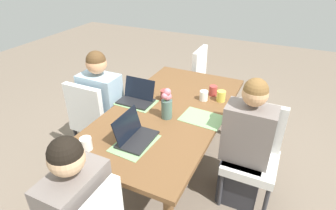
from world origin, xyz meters
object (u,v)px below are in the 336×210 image
object	(u,v)px
person_far_left_mid	(245,150)
laptop_near_left_near	(137,97)
chair_far_left_mid	(254,150)
coffee_mug_near_right	(213,91)
dining_table	(168,117)
chair_head_left_right_near	(207,79)
person_near_left_near	(103,112)
laptop_head_right_left_far	(134,135)
coffee_mug_centre_right	(221,96)
coffee_mug_centre_left	(86,144)
chair_near_left_near	(94,117)
coffee_mug_far_left	(204,96)
flower_vase	(167,104)
coffee_mug_near_left	(165,95)

from	to	relation	value
person_far_left_mid	laptop_near_left_near	world-z (taller)	person_far_left_mid
chair_far_left_mid	coffee_mug_near_right	world-z (taller)	chair_far_left_mid
person_far_left_mid	coffee_mug_near_right	bearing A→B (deg)	-136.08
dining_table	chair_head_left_right_near	world-z (taller)	chair_head_left_right_near
person_near_left_near	coffee_mug_near_right	world-z (taller)	person_near_left_near
chair_head_left_right_near	laptop_head_right_left_far	size ratio (longest dim) A/B	2.81
laptop_head_right_left_far	coffee_mug_centre_right	size ratio (longest dim) A/B	3.08
dining_table	person_near_left_near	bearing A→B (deg)	-88.35
coffee_mug_centre_left	laptop_near_left_near	bearing A→B (deg)	-177.07
chair_near_left_near	chair_head_left_right_near	distance (m)	1.60
laptop_near_left_near	laptop_head_right_left_far	xyz separation A→B (m)	(0.54, 0.30, 0.00)
person_far_left_mid	coffee_mug_far_left	size ratio (longest dim) A/B	12.54
chair_head_left_right_near	dining_table	bearing A→B (deg)	1.89
chair_near_left_near	coffee_mug_near_right	distance (m)	1.25
coffee_mug_centre_right	coffee_mug_far_left	world-z (taller)	coffee_mug_centre_right
laptop_near_left_near	flower_vase	bearing A→B (deg)	70.20
coffee_mug_near_left	coffee_mug_far_left	distance (m)	0.38
laptop_head_right_left_far	coffee_mug_centre_right	distance (m)	0.99
chair_near_left_near	person_far_left_mid	distance (m)	1.54
chair_head_left_right_near	coffee_mug_far_left	size ratio (longest dim) A/B	9.44
laptop_head_right_left_far	coffee_mug_centre_left	world-z (taller)	laptop_head_right_left_far
chair_far_left_mid	coffee_mug_near_right	bearing A→B (deg)	-127.63
coffee_mug_near_left	flower_vase	bearing A→B (deg)	28.88
person_far_left_mid	coffee_mug_centre_left	size ratio (longest dim) A/B	12.37
person_near_left_near	laptop_head_right_left_far	size ratio (longest dim) A/B	3.73
laptop_near_left_near	coffee_mug_near_left	world-z (taller)	laptop_near_left_near
chair_far_left_mid	flower_vase	size ratio (longest dim) A/B	3.19
chair_far_left_mid	coffee_mug_near_left	world-z (taller)	chair_far_left_mid
chair_head_left_right_near	laptop_near_left_near	world-z (taller)	laptop_near_left_near
person_near_left_near	person_far_left_mid	bearing A→B (deg)	90.34
flower_vase	coffee_mug_far_left	world-z (taller)	flower_vase
chair_head_left_right_near	coffee_mug_centre_right	size ratio (longest dim) A/B	8.66
flower_vase	coffee_mug_centre_right	xyz separation A→B (m)	(-0.49, 0.34, -0.08)
coffee_mug_far_left	flower_vase	bearing A→B (deg)	-22.81
person_far_left_mid	dining_table	bearing A→B (deg)	-90.98
flower_vase	coffee_mug_near_left	world-z (taller)	flower_vase
coffee_mug_near_right	coffee_mug_far_left	world-z (taller)	coffee_mug_near_right
dining_table	coffee_mug_centre_left	xyz separation A→B (m)	(0.77, -0.30, 0.13)
chair_far_left_mid	laptop_near_left_near	world-z (taller)	laptop_near_left_near
chair_far_left_mid	laptop_near_left_near	xyz separation A→B (m)	(0.05, -1.13, 0.28)
chair_near_left_near	coffee_mug_near_right	world-z (taller)	chair_near_left_near
chair_near_left_near	laptop_head_right_left_far	bearing A→B (deg)	60.87
dining_table	person_far_left_mid	world-z (taller)	person_far_left_mid
person_far_left_mid	coffee_mug_far_left	world-z (taller)	person_far_left_mid
dining_table	coffee_mug_near_left	bearing A→B (deg)	-145.38
laptop_head_right_left_far	chair_head_left_right_near	bearing A→B (deg)	-179.84
laptop_near_left_near	coffee_mug_centre_left	world-z (taller)	laptop_near_left_near
coffee_mug_near_right	chair_head_left_right_near	bearing A→B (deg)	-159.05
coffee_mug_centre_right	chair_near_left_near	bearing A→B (deg)	-68.60
coffee_mug_near_right	coffee_mug_centre_left	size ratio (longest dim) A/B	1.03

